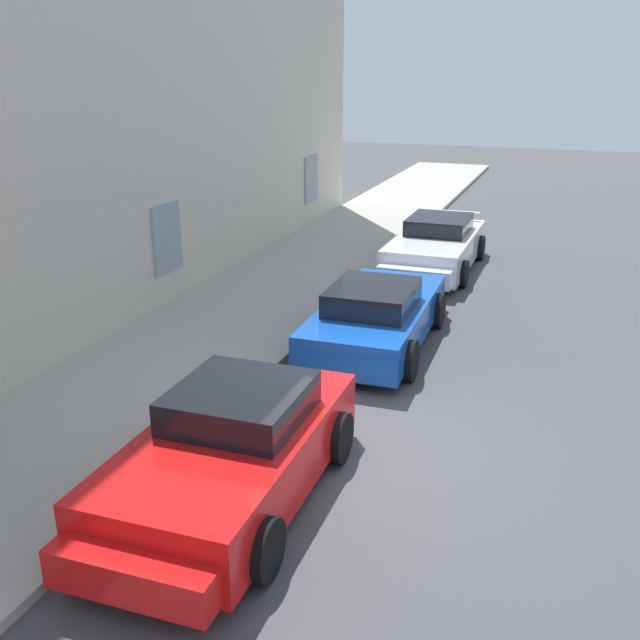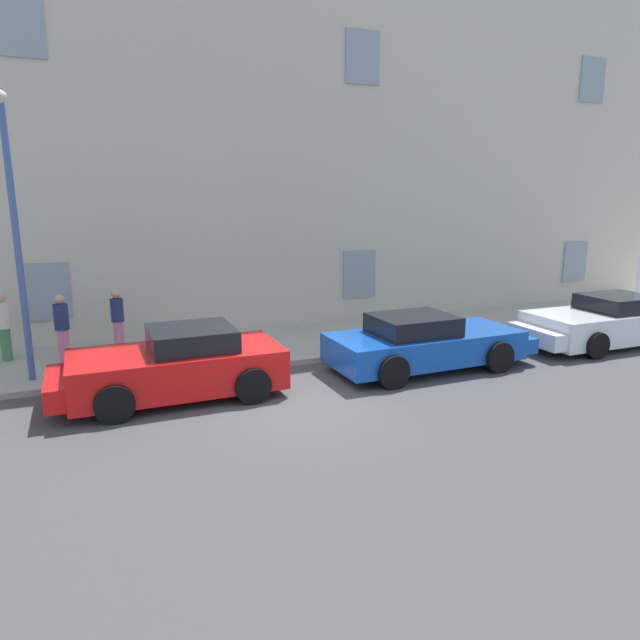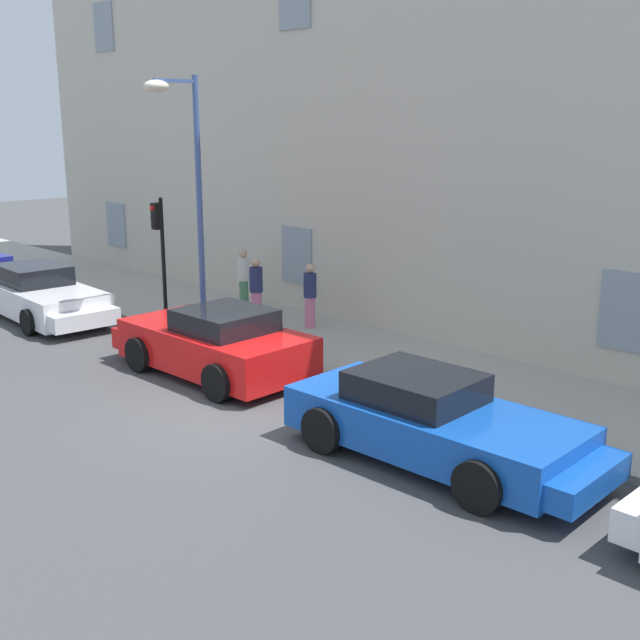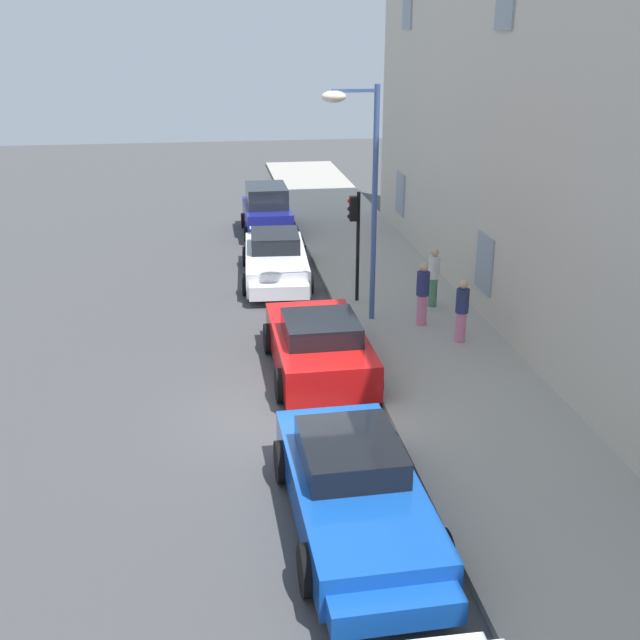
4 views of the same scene
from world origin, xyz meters
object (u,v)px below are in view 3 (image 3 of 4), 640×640
(street_lamp, at_px, (183,159))
(pedestrian_strolling, at_px, (310,295))
(sportscar_yellow_flank, at_px, (211,343))
(sportscar_white_middle, at_px, (442,425))
(sportscar_red_lead, at_px, (43,297))
(pedestrian_admiring, at_px, (244,279))
(traffic_light, at_px, (159,236))
(pedestrian_bystander, at_px, (256,290))

(street_lamp, height_order, pedestrian_strolling, street_lamp)
(sportscar_yellow_flank, relative_size, sportscar_white_middle, 0.91)
(sportscar_yellow_flank, distance_m, pedestrian_strolling, 3.73)
(pedestrian_strolling, bearing_deg, sportscar_red_lead, -146.22)
(sportscar_yellow_flank, bearing_deg, sportscar_white_middle, -2.54)
(sportscar_white_middle, height_order, pedestrian_admiring, pedestrian_admiring)
(sportscar_white_middle, height_order, traffic_light, traffic_light)
(sportscar_white_middle, bearing_deg, pedestrian_bystander, 157.99)
(pedestrian_admiring, relative_size, pedestrian_bystander, 1.00)
(sportscar_red_lead, relative_size, traffic_light, 1.69)
(sportscar_white_middle, height_order, pedestrian_bystander, pedestrian_bystander)
(traffic_light, xyz_separation_m, street_lamp, (1.46, -0.22, 1.97))
(sportscar_white_middle, bearing_deg, pedestrian_admiring, 157.23)
(pedestrian_bystander, bearing_deg, traffic_light, -146.50)
(pedestrian_bystander, bearing_deg, pedestrian_admiring, 152.67)
(pedestrian_admiring, bearing_deg, sportscar_red_lead, -129.89)
(pedestrian_strolling, bearing_deg, traffic_light, -149.18)
(street_lamp, bearing_deg, pedestrian_strolling, 49.52)
(street_lamp, xyz_separation_m, pedestrian_admiring, (-0.68, 2.26, -3.22))
(sportscar_red_lead, height_order, sportscar_white_middle, sportscar_red_lead)
(sportscar_white_middle, xyz_separation_m, pedestrian_strolling, (-6.83, 3.90, 0.34))
(traffic_light, height_order, street_lamp, street_lamp)
(traffic_light, xyz_separation_m, pedestrian_admiring, (0.78, 2.04, -1.25))
(pedestrian_strolling, bearing_deg, street_lamp, -130.48)
(pedestrian_admiring, bearing_deg, sportscar_white_middle, -22.77)
(sportscar_yellow_flank, height_order, street_lamp, street_lamp)
(street_lamp, xyz_separation_m, pedestrian_bystander, (0.62, 1.59, -3.23))
(sportscar_red_lead, distance_m, pedestrian_bystander, 5.73)
(traffic_light, relative_size, pedestrian_strolling, 1.94)
(sportscar_red_lead, bearing_deg, traffic_light, 37.35)
(sportscar_yellow_flank, xyz_separation_m, pedestrian_bystander, (-2.07, 3.01, 0.35))
(pedestrian_bystander, bearing_deg, pedestrian_strolling, 26.12)
(sportscar_red_lead, xyz_separation_m, pedestrian_bystander, (4.64, 3.33, 0.39))
(sportscar_red_lead, bearing_deg, pedestrian_admiring, 50.11)
(sportscar_red_lead, xyz_separation_m, sportscar_yellow_flank, (6.71, 0.33, 0.04))
(street_lamp, distance_m, pedestrian_bystander, 3.66)
(pedestrian_strolling, bearing_deg, sportscar_white_middle, -29.72)
(pedestrian_bystander, bearing_deg, sportscar_yellow_flank, -55.46)
(sportscar_yellow_flank, distance_m, traffic_light, 4.74)
(sportscar_red_lead, height_order, pedestrian_strolling, pedestrian_strolling)
(pedestrian_strolling, relative_size, pedestrian_bystander, 0.96)
(sportscar_red_lead, bearing_deg, street_lamp, 23.40)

